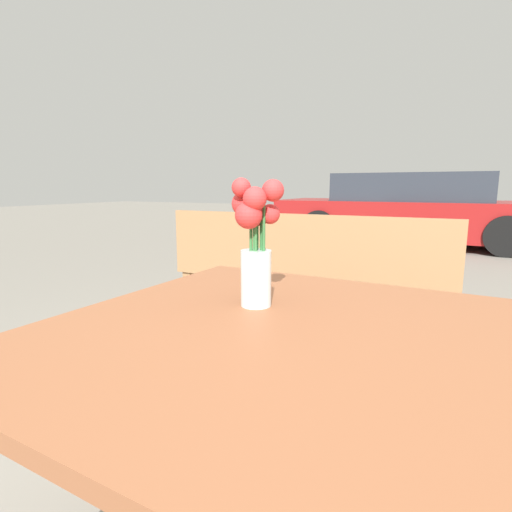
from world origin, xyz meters
TOP-DOWN VIEW (x-y plane):
  - table_front at (0.00, 0.00)m, footprint 0.98×1.00m
  - flower_vase at (-0.11, 0.12)m, footprint 0.14×0.12m
  - bench_near at (-0.51, 1.56)m, footprint 1.75×0.36m
  - parked_car at (-0.40, 6.77)m, footprint 4.52×1.74m

SIDE VIEW (x-z plane):
  - bench_near at x=-0.51m, z-range 0.04..0.89m
  - parked_car at x=-0.40m, z-range -0.03..1.20m
  - table_front at x=0.00m, z-range 0.27..1.00m
  - flower_vase at x=-0.11m, z-range 0.72..1.03m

